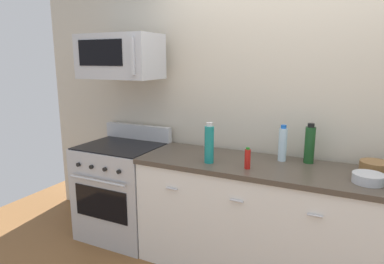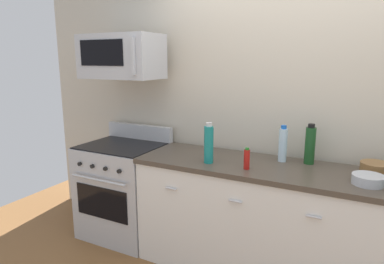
% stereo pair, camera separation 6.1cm
% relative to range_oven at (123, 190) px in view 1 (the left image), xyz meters
% --- Properties ---
extents(back_wall, '(5.43, 0.10, 2.70)m').
position_rel_range_oven_xyz_m(back_wall, '(1.54, 0.41, 0.88)').
color(back_wall, beige).
rests_on(back_wall, ground_plane).
extents(counter_unit, '(2.34, 0.66, 0.92)m').
position_rel_range_oven_xyz_m(counter_unit, '(1.54, -0.00, -0.01)').
color(counter_unit, white).
rests_on(counter_unit, ground_plane).
extents(range_oven, '(0.76, 0.69, 1.07)m').
position_rel_range_oven_xyz_m(range_oven, '(0.00, 0.00, 0.00)').
color(range_oven, '#B7BABF').
rests_on(range_oven, ground_plane).
extents(microwave, '(0.74, 0.44, 0.40)m').
position_rel_range_oven_xyz_m(microwave, '(0.00, 0.04, 1.28)').
color(microwave, '#B7BABF').
extents(bottle_hot_sauce_red, '(0.04, 0.04, 0.16)m').
position_rel_range_oven_xyz_m(bottle_hot_sauce_red, '(1.30, -0.15, 0.53)').
color(bottle_hot_sauce_red, '#B21914').
rests_on(bottle_hot_sauce_red, countertop_slab).
extents(bottle_water_clear, '(0.07, 0.07, 0.29)m').
position_rel_range_oven_xyz_m(bottle_water_clear, '(1.49, 0.17, 0.59)').
color(bottle_water_clear, silver).
rests_on(bottle_water_clear, countertop_slab).
extents(bottle_wine_green, '(0.08, 0.08, 0.32)m').
position_rel_range_oven_xyz_m(bottle_wine_green, '(1.69, 0.20, 0.60)').
color(bottle_wine_green, '#19471E').
rests_on(bottle_wine_green, countertop_slab).
extents(bottle_sparkling_teal, '(0.07, 0.07, 0.32)m').
position_rel_range_oven_xyz_m(bottle_sparkling_teal, '(0.98, -0.14, 0.60)').
color(bottle_sparkling_teal, '#197F7A').
rests_on(bottle_sparkling_teal, countertop_slab).
extents(bowl_steel_prep, '(0.20, 0.20, 0.06)m').
position_rel_range_oven_xyz_m(bowl_steel_prep, '(2.11, -0.09, 0.49)').
color(bowl_steel_prep, '#B2B5BA').
rests_on(bowl_steel_prep, countertop_slab).
extents(bowl_wooden_salad, '(0.21, 0.21, 0.08)m').
position_rel_range_oven_xyz_m(bowl_wooden_salad, '(2.15, 0.16, 0.50)').
color(bowl_wooden_salad, brown).
rests_on(bowl_wooden_salad, countertop_slab).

